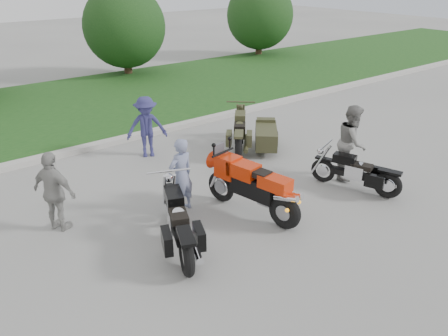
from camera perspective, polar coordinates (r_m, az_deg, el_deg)
ground at (r=8.32m, az=4.69°, el=-8.68°), size 80.00×80.00×0.00m
curb at (r=12.86m, az=-13.46°, el=3.58°), size 60.00×0.30×0.15m
grass_strip at (r=16.57m, az=-19.64°, el=7.54°), size 60.00×8.00×0.14m
tree_mid_right at (r=20.67m, az=-12.89°, el=17.57°), size 3.60×3.60×4.00m
tree_far_right at (r=25.12m, az=4.70°, el=19.25°), size 3.60×3.60×4.00m
sportbike_red at (r=8.64m, az=3.86°, el=-2.35°), size 0.71×2.29×1.10m
cruiser_left at (r=7.74m, az=-5.91°, el=-7.39°), size 1.06×2.28×0.93m
cruiser_right at (r=10.12m, az=17.17°, el=-0.74°), size 0.86×1.97×0.79m
cruiser_sidecar at (r=11.91m, az=4.08°, el=4.32°), size 1.98×2.17×0.92m
person_stripe at (r=8.77m, az=-5.66°, el=-0.97°), size 0.61×0.44×1.56m
person_grey at (r=10.58m, az=16.36°, el=3.27°), size 1.07×1.01×1.76m
person_denim at (r=11.52m, az=-10.08°, el=5.29°), size 1.19×0.97×1.61m
person_back at (r=8.66m, az=-21.25°, el=-2.94°), size 0.80×1.00×1.58m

